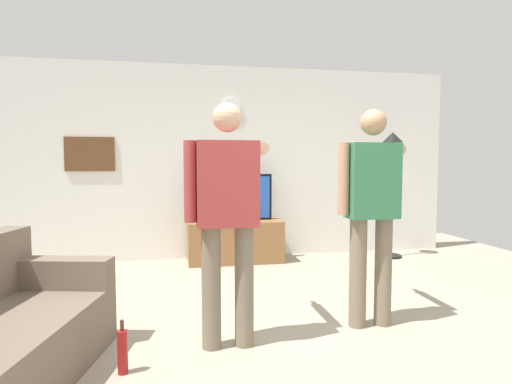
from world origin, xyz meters
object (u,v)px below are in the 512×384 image
person_standing_nearer_lamp (227,209)px  wall_clock (232,107)px  person_standing_nearer_couch (371,204)px  floor_lamp (392,168)px  beverage_bottle (123,351)px  framed_picture (90,154)px  television (234,197)px  tv_stand (235,241)px

person_standing_nearer_lamp → wall_clock: bearing=81.9°
person_standing_nearer_couch → wall_clock: bearing=105.9°
wall_clock → person_standing_nearer_couch: (0.79, -2.76, -1.11)m
floor_lamp → beverage_bottle: (-3.37, -2.82, -1.13)m
person_standing_nearer_couch → beverage_bottle: 2.17m
person_standing_nearer_lamp → person_standing_nearer_couch: person_standing_nearer_couch is taller
framed_picture → person_standing_nearer_lamp: size_ratio=0.36×
television → tv_stand: bearing=-90.0°
wall_clock → person_standing_nearer_lamp: bearing=-98.1°
person_standing_nearer_lamp → beverage_bottle: (-0.72, -0.29, -0.87)m
television → framed_picture: framed_picture is taller
tv_stand → television: bearing=90.0°
floor_lamp → person_standing_nearer_couch: bearing=-121.6°
framed_picture → person_standing_nearer_lamp: bearing=-63.3°
television → beverage_bottle: television is taller
beverage_bottle → floor_lamp: bearing=39.9°
tv_stand → television: 0.60m
wall_clock → person_standing_nearer_couch: 3.08m
wall_clock → floor_lamp: wall_clock is taller
wall_clock → person_standing_nearer_couch: size_ratio=0.15×
tv_stand → television: size_ratio=1.24×
television → person_standing_nearer_couch: person_standing_nearer_couch is taller
framed_picture → wall_clock: bearing=-0.2°
framed_picture → person_standing_nearer_couch: (2.70, -2.77, -0.45)m
person_standing_nearer_couch → beverage_bottle: person_standing_nearer_couch is taller
person_standing_nearer_couch → person_standing_nearer_lamp: bearing=-171.1°
floor_lamp → framed_picture: bearing=174.1°
tv_stand → floor_lamp: size_ratio=0.72×
tv_stand → person_standing_nearer_couch: 2.70m
framed_picture → floor_lamp: size_ratio=0.36×
floor_lamp → person_standing_nearer_couch: 2.76m
tv_stand → person_standing_nearer_couch: person_standing_nearer_couch is taller
tv_stand → television: television is taller
television → wall_clock: bearing=90.0°
floor_lamp → tv_stand: bearing=176.5°
television → person_standing_nearer_lamp: person_standing_nearer_lamp is taller
framed_picture → person_standing_nearer_couch: size_ratio=0.36×
person_standing_nearer_lamp → beverage_bottle: size_ratio=5.07×
framed_picture → person_standing_nearer_couch: person_standing_nearer_couch is taller
television → floor_lamp: floor_lamp is taller
wall_clock → framed_picture: wall_clock is taller
person_standing_nearer_couch → beverage_bottle: size_ratio=5.08×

